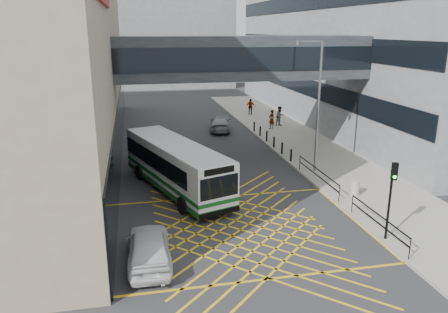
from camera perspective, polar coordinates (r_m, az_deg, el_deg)
ground at (r=21.70m, az=2.18°, el=-9.54°), size 120.00×120.00×0.00m
building_right at (r=51.68m, az=22.96°, el=15.68°), size 24.09×44.00×20.00m
building_far at (r=78.99m, az=-10.12°, el=15.73°), size 28.00×16.00×18.00m
skybridge at (r=31.96m, az=2.40°, el=12.79°), size 20.00×4.10×3.00m
pavement at (r=37.81m, az=10.01°, el=1.70°), size 6.00×54.00×0.16m
box_junction at (r=21.70m, az=2.18°, el=-9.53°), size 12.00×9.00×0.01m
bus at (r=26.47m, az=-6.44°, el=-1.09°), size 5.74×10.76×2.96m
car_white at (r=18.79m, az=-9.78°, el=-11.49°), size 2.05×4.86×1.54m
car_dark at (r=31.98m, az=-6.32°, el=0.32°), size 2.05×4.59×1.40m
car_silver at (r=42.21m, az=-0.50°, el=4.39°), size 2.87×5.05×1.48m
traffic_light at (r=20.80m, az=21.05°, el=-4.11°), size 0.29×0.44×3.73m
street_lamp at (r=29.25m, az=11.95°, el=7.34°), size 1.96×0.40×8.62m
litter_bin at (r=26.47m, az=16.70°, el=-3.93°), size 0.52×0.52×0.90m
kerb_railings at (r=24.94m, az=15.09°, el=-4.39°), size 0.05×12.54×1.00m
bollards at (r=36.76m, az=6.06°, el=2.29°), size 0.14×10.14×0.90m
pedestrian_a at (r=42.56m, az=6.23°, el=4.85°), size 0.88×0.79×1.82m
pedestrian_b at (r=43.92m, az=7.31°, el=5.25°), size 1.09×0.87×1.94m
pedestrian_c at (r=49.58m, az=3.49°, el=6.51°), size 1.16×0.82×1.77m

